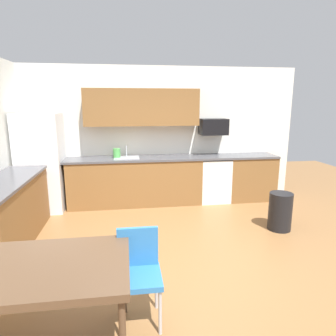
% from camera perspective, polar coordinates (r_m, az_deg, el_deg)
% --- Properties ---
extents(ground_plane, '(12.00, 12.00, 0.00)m').
position_cam_1_polar(ground_plane, '(3.97, 2.17, -17.42)').
color(ground_plane, olive).
extents(wall_back, '(5.80, 0.10, 2.70)m').
position_cam_1_polar(wall_back, '(6.10, -2.24, 6.49)').
color(wall_back, silver).
rests_on(wall_back, ground).
extents(cabinet_run_back, '(2.58, 0.60, 0.90)m').
position_cam_1_polar(cabinet_run_back, '(5.89, -6.28, -2.71)').
color(cabinet_run_back, brown).
rests_on(cabinet_run_back, ground).
extents(cabinet_run_back_right, '(0.97, 0.60, 0.90)m').
position_cam_1_polar(cabinet_run_back_right, '(6.41, 15.44, -1.83)').
color(cabinet_run_back_right, brown).
rests_on(cabinet_run_back_right, ground).
extents(cabinet_run_left, '(0.60, 2.00, 0.90)m').
position_cam_1_polar(cabinet_run_left, '(4.75, -28.52, -7.86)').
color(cabinet_run_left, brown).
rests_on(cabinet_run_left, ground).
extents(countertop_back, '(4.80, 0.64, 0.04)m').
position_cam_1_polar(countertop_back, '(5.82, -1.84, 1.93)').
color(countertop_back, '#4C4C51').
rests_on(countertop_back, cabinet_run_back).
extents(countertop_left, '(0.64, 2.00, 0.04)m').
position_cam_1_polar(countertop_left, '(4.62, -29.11, -2.36)').
color(countertop_left, '#4C4C51').
rests_on(countertop_left, cabinet_run_left).
extents(upper_cabinets_back, '(2.20, 0.34, 0.70)m').
position_cam_1_polar(upper_cabinets_back, '(5.83, -5.05, 11.60)').
color(upper_cabinets_back, brown).
extents(refrigerator, '(0.76, 0.70, 1.81)m').
position_cam_1_polar(refrigerator, '(5.91, -23.25, 0.93)').
color(refrigerator, white).
rests_on(refrigerator, ground).
extents(oven_range, '(0.60, 0.60, 0.91)m').
position_cam_1_polar(oven_range, '(6.14, 8.70, -2.09)').
color(oven_range, white).
rests_on(oven_range, ground).
extents(microwave, '(0.54, 0.36, 0.32)m').
position_cam_1_polar(microwave, '(6.07, 8.75, 7.88)').
color(microwave, black).
extents(sink_basin, '(0.48, 0.40, 0.14)m').
position_cam_1_polar(sink_basin, '(5.79, -7.97, 1.36)').
color(sink_basin, '#A5A8AD').
rests_on(sink_basin, countertop_back).
extents(sink_faucet, '(0.02, 0.02, 0.24)m').
position_cam_1_polar(sink_faucet, '(5.94, -8.03, 3.20)').
color(sink_faucet, '#B2B5BA').
rests_on(sink_faucet, countertop_back).
extents(dining_table, '(1.40, 0.90, 0.77)m').
position_cam_1_polar(dining_table, '(2.58, -24.05, -18.05)').
color(dining_table, brown).
rests_on(dining_table, ground).
extents(chair_near_table, '(0.40, 0.40, 0.85)m').
position_cam_1_polar(chair_near_table, '(2.84, -5.72, -18.68)').
color(chair_near_table, '#2D72B7').
rests_on(chair_near_table, ground).
extents(trash_bin, '(0.36, 0.36, 0.60)m').
position_cam_1_polar(trash_bin, '(5.04, 20.84, -7.83)').
color(trash_bin, black).
rests_on(trash_bin, ground).
extents(kettle, '(0.14, 0.14, 0.20)m').
position_cam_1_polar(kettle, '(5.82, -9.88, 2.75)').
color(kettle, '#4CA54C').
rests_on(kettle, countertop_back).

